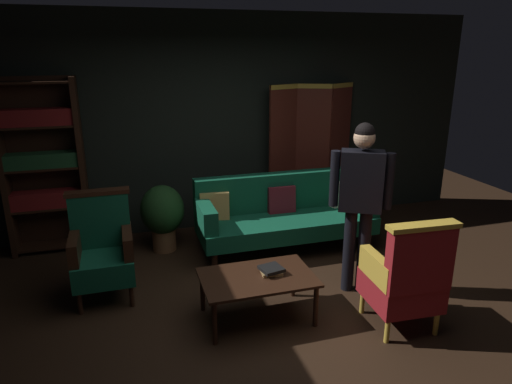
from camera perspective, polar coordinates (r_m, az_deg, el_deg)
The scene contains 12 objects.
ground_plane at distance 4.34m, azimuth 3.17°, elevation -15.17°, with size 10.00×10.00×0.00m, color black.
back_wall at distance 6.09m, azimuth -4.56°, elevation 8.55°, with size 7.20×0.10×2.80m, color black.
folding_screen at distance 6.33m, azimuth 6.97°, elevation 5.02°, with size 1.27×0.26×1.90m.
bookshelf at distance 5.83m, azimuth -25.03°, elevation 3.17°, with size 0.90×0.32×2.05m.
velvet_couch at distance 5.54m, azimuth 3.48°, elevation -2.44°, with size 2.12×0.78×0.88m.
coffee_table at distance 4.12m, azimuth 0.18°, elevation -11.05°, with size 1.00×0.64×0.42m.
armchair_gilt_accent at distance 4.13m, azimuth 18.25°, elevation -10.10°, with size 0.62×0.61×1.04m.
armchair_wing_left at distance 4.68m, azimuth -18.64°, elevation -6.82°, with size 0.60×0.58×1.04m.
standing_figure at distance 4.45m, azimuth 12.93°, elevation -0.19°, with size 0.53×0.37×1.70m.
potted_plant at distance 5.54m, azimuth -11.60°, elevation -2.63°, with size 0.52×0.52×0.81m.
book_tan_leather at distance 4.14m, azimuth 1.93°, elevation -9.94°, with size 0.18×0.16×0.03m, color #9E7A47.
book_black_cloth at distance 4.13m, azimuth 1.93°, elevation -9.57°, with size 0.19×0.19×0.03m, color black.
Camera 1 is at (-1.28, -3.42, 2.35)m, focal length 31.99 mm.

